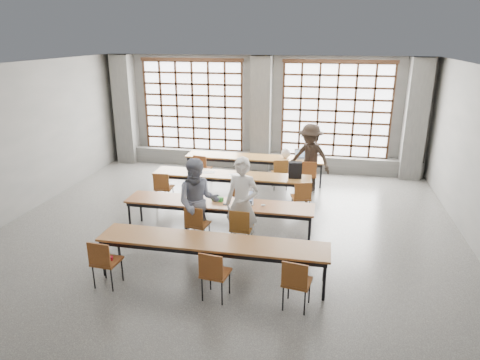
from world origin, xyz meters
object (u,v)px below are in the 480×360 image
at_px(plastic_bag, 286,153).
at_px(chair_mid_left, 163,185).
at_px(chair_front_left, 196,222).
at_px(chair_back_mid, 280,171).
at_px(red_pouch, 107,259).
at_px(chair_near_mid, 214,271).
at_px(student_male, 242,204).
at_px(chair_mid_centre, 242,191).
at_px(chair_front_right, 241,225).
at_px(desk_row_d, 212,244).
at_px(student_back, 310,158).
at_px(green_box, 217,199).
at_px(chair_back_left, 202,166).
at_px(chair_near_left, 104,259).
at_px(student_female, 198,202).
at_px(chair_back_right, 309,173).
at_px(backpack, 295,170).
at_px(laptop_back, 301,156).
at_px(desk_row_b, 231,177).
at_px(desk_row_a, 255,159).
at_px(desk_row_c, 219,205).
at_px(mouse, 263,205).
at_px(chair_mid_right, 302,195).
at_px(phone, 226,204).
at_px(chair_near_right, 296,279).
at_px(laptop_front, 245,200).

bearing_deg(plastic_bag, chair_mid_left, -139.05).
xyz_separation_m(chair_front_left, plastic_bag, (1.36, 4.34, 0.34)).
relative_size(chair_back_mid, red_pouch, 4.40).
height_order(chair_near_mid, student_male, student_male).
xyz_separation_m(chair_mid_centre, chair_front_left, (-0.55, -1.91, 0.00)).
bearing_deg(chair_front_right, desk_row_d, -103.73).
height_order(student_back, green_box, student_back).
relative_size(chair_back_left, student_back, 0.48).
bearing_deg(red_pouch, plastic_bag, 68.06).
xyz_separation_m(desk_row_d, student_male, (0.28, 1.25, 0.27)).
bearing_deg(chair_near_left, student_female, 60.08).
relative_size(chair_back_mid, green_box, 3.52).
bearing_deg(chair_back_right, backpack, -105.92).
xyz_separation_m(chair_mid_left, green_box, (1.70, -1.21, 0.24)).
xyz_separation_m(chair_front_right, laptop_back, (0.89, 4.40, 0.25)).
xyz_separation_m(chair_front_right, red_pouch, (-1.97, -1.67, -0.04)).
relative_size(desk_row_b, chair_near_mid, 4.55).
bearing_deg(chair_near_left, chair_mid_left, 95.79).
bearing_deg(backpack, desk_row_d, -115.38).
distance_m(desk_row_a, chair_mid_left, 3.05).
height_order(desk_row_b, chair_mid_left, chair_mid_left).
bearing_deg(desk_row_c, green_box, 122.01).
distance_m(chair_near_mid, student_back, 5.70).
xyz_separation_m(student_female, plastic_bag, (1.35, 4.22, -0.03)).
relative_size(student_female, mouse, 18.37).
relative_size(chair_mid_right, phone, 6.77).
bearing_deg(chair_near_mid, chair_back_right, 77.15).
xyz_separation_m(chair_mid_left, phone, (1.93, -1.39, 0.20)).
relative_size(chair_near_left, laptop_back, 2.08).
bearing_deg(plastic_bag, green_box, -106.79).
bearing_deg(desk_row_a, chair_back_left, -156.03).
bearing_deg(green_box, mouse, -5.71).
height_order(backpack, plastic_bag, backpack).
distance_m(desk_row_d, plastic_bag, 5.52).
bearing_deg(mouse, student_male, -126.10).
bearing_deg(student_male, desk_row_a, 106.39).
xyz_separation_m(chair_front_right, chair_near_right, (1.21, -1.75, 0.00)).
relative_size(desk_row_b, laptop_back, 9.45).
bearing_deg(chair_mid_left, desk_row_b, 21.51).
distance_m(desk_row_d, chair_back_mid, 4.84).
distance_m(desk_row_a, chair_back_mid, 1.04).
bearing_deg(chair_front_left, desk_row_b, 86.56).
relative_size(desk_row_d, student_back, 2.17).
distance_m(green_box, plastic_bag, 3.80).
relative_size(student_female, backpack, 4.50).
relative_size(chair_near_left, red_pouch, 4.40).
distance_m(desk_row_a, chair_front_left, 4.32).
relative_size(desk_row_c, chair_near_right, 4.55).
xyz_separation_m(chair_front_left, laptop_front, (0.85, 0.74, 0.25)).
distance_m(chair_front_left, phone, 0.75).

